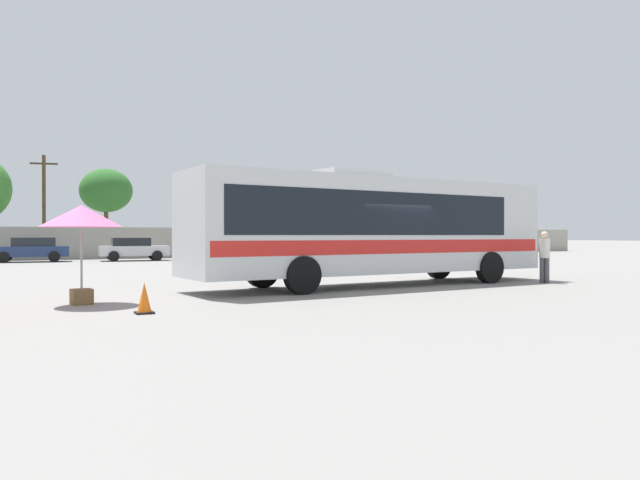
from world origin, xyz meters
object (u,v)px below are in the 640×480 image
parked_car_leftmost_dark_blue (31,249)px  parked_car_second_silver (133,249)px  attendant_by_bus_door (545,254)px  roadside_tree_right (327,215)px  utility_pole_near (44,204)px  vendor_umbrella_near_gate_pink (81,219)px  roadside_tree_midleft (106,191)px  parked_car_third_black (245,247)px  roadside_tree_midright (254,201)px  traffic_cone_on_apron (144,299)px  coach_bus_silver_red (372,225)px

parked_car_leftmost_dark_blue → parked_car_second_silver: (5.72, -0.98, -0.01)m
attendant_by_bus_door → roadside_tree_right: size_ratio=0.36×
utility_pole_near → attendant_by_bus_door: bearing=-66.7°
vendor_umbrella_near_gate_pink → roadside_tree_midleft: 34.76m
parked_car_second_silver → roadside_tree_right: bearing=26.3°
vendor_umbrella_near_gate_pink → parked_car_second_silver: 24.57m
roadside_tree_midleft → utility_pole_near: bearing=-148.2°
parked_car_leftmost_dark_blue → roadside_tree_midleft: 11.64m
attendant_by_bus_door → parked_car_leftmost_dark_blue: attendant_by_bus_door is taller
parked_car_leftmost_dark_blue → parked_car_third_black: (13.13, -0.92, -0.01)m
roadside_tree_midright → roadside_tree_right: bearing=-10.9°
traffic_cone_on_apron → attendant_by_bus_door: bearing=8.0°
parked_car_leftmost_dark_blue → roadside_tree_midright: roadside_tree_midright is taller
roadside_tree_right → parked_car_second_silver: bearing=-153.7°
coach_bus_silver_red → parked_car_second_silver: bearing=98.2°
parked_car_leftmost_dark_blue → traffic_cone_on_apron: bearing=-87.4°
parked_car_second_silver → roadside_tree_midleft: size_ratio=0.63×
roadside_tree_midright → roadside_tree_midleft: bearing=-179.2°
coach_bus_silver_red → utility_pole_near: size_ratio=1.74×
vendor_umbrella_near_gate_pink → roadside_tree_midleft: size_ratio=0.34×
coach_bus_silver_red → utility_pole_near: 31.24m
parked_car_second_silver → roadside_tree_right: (18.64, 9.22, 2.70)m
roadside_tree_midleft → parked_car_third_black: bearing=-53.4°
coach_bus_silver_red → parked_car_leftmost_dark_blue: 25.31m
coach_bus_silver_red → traffic_cone_on_apron: coach_bus_silver_red is taller
utility_pole_near → roadside_tree_right: utility_pole_near is taller
attendant_by_bus_door → roadside_tree_midleft: 36.07m
attendant_by_bus_door → vendor_umbrella_near_gate_pink: vendor_umbrella_near_gate_pink is taller
utility_pole_near → roadside_tree_midright: bearing=10.0°
vendor_umbrella_near_gate_pink → traffic_cone_on_apron: bearing=-67.3°
coach_bus_silver_red → utility_pole_near: utility_pole_near is taller
coach_bus_silver_red → parked_car_third_black: bearing=79.6°
parked_car_leftmost_dark_blue → parked_car_second_silver: bearing=-9.7°
attendant_by_bus_door → parked_car_second_silver: attendant_by_bus_door is taller
coach_bus_silver_red → roadside_tree_right: 35.43m
parked_car_third_black → roadside_tree_midright: bearing=65.6°
attendant_by_bus_door → parked_car_second_silver: 25.95m
roadside_tree_midleft → roadside_tree_midright: (12.33, 0.18, -0.50)m
attendant_by_bus_door → roadside_tree_midleft: size_ratio=0.26×
roadside_tree_right → roadside_tree_midright: bearing=169.1°
vendor_umbrella_near_gate_pink → roadside_tree_midright: roadside_tree_midright is taller
parked_car_second_silver → roadside_tree_midleft: (-0.19, 10.30, 4.27)m
utility_pole_near → parked_car_third_black: bearing=-31.5°
parked_car_leftmost_dark_blue → parked_car_third_black: size_ratio=0.99×
vendor_umbrella_near_gate_pink → traffic_cone_on_apron: 2.99m
roadside_tree_right → traffic_cone_on_apron: size_ratio=7.57×
parked_car_second_silver → utility_pole_near: 9.35m
coach_bus_silver_red → roadside_tree_midright: size_ratio=1.98×
parked_car_leftmost_dark_blue → roadside_tree_midleft: (5.53, 9.32, 4.26)m
parked_car_second_silver → traffic_cone_on_apron: (-4.48, -26.23, -0.45)m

